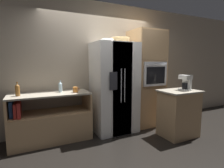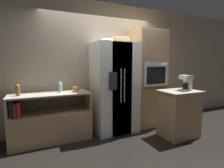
{
  "view_description": "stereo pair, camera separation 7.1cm",
  "coord_description": "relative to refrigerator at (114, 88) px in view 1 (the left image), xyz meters",
  "views": [
    {
      "loc": [
        -1.44,
        -3.24,
        1.5
      ],
      "look_at": [
        0.1,
        -0.0,
        1.04
      ],
      "focal_mm": 28.0,
      "sensor_mm": 36.0,
      "label": 1
    },
    {
      "loc": [
        -1.37,
        -3.27,
        1.5
      ],
      "look_at": [
        0.1,
        -0.0,
        1.04
      ],
      "focal_mm": 28.0,
      "sensor_mm": 36.0,
      "label": 2
    }
  ],
  "objects": [
    {
      "name": "mug",
      "position": [
        -0.85,
        -0.04,
        0.02
      ],
      "size": [
        0.13,
        0.09,
        0.1
      ],
      "color": "orange",
      "rests_on": "counter_left"
    },
    {
      "name": "fruit_bowl",
      "position": [
        -0.18,
        -0.04,
        0.99
      ],
      "size": [
        0.28,
        0.28,
        0.08
      ],
      "color": "white",
      "rests_on": "refrigerator"
    },
    {
      "name": "counter_left",
      "position": [
        -1.32,
        0.06,
        -0.61
      ],
      "size": [
        1.45,
        0.61,
        0.91
      ],
      "color": "tan",
      "rests_on": "ground_plane"
    },
    {
      "name": "wall_back",
      "position": [
        -0.19,
        0.4,
        0.45
      ],
      "size": [
        12.0,
        0.06,
        2.8
      ],
      "color": "tan",
      "rests_on": "ground_plane"
    },
    {
      "name": "wall_oven",
      "position": [
        0.86,
        0.05,
        0.16
      ],
      "size": [
        0.74,
        0.71,
        2.21
      ],
      "color": "tan",
      "rests_on": "ground_plane"
    },
    {
      "name": "coffee_maker",
      "position": [
        1.17,
        -0.84,
        0.16
      ],
      "size": [
        0.16,
        0.22,
        0.3
      ],
      "color": "white",
      "rests_on": "island_counter"
    },
    {
      "name": "refrigerator",
      "position": [
        0.0,
        0.0,
        0.0
      ],
      "size": [
        0.9,
        0.77,
        1.89
      ],
      "color": "white",
      "rests_on": "ground_plane"
    },
    {
      "name": "wicker_basket",
      "position": [
        0.14,
        -0.02,
        1.01
      ],
      "size": [
        0.38,
        0.38,
        0.11
      ],
      "color": "tan",
      "rests_on": "refrigerator"
    },
    {
      "name": "bottle_short",
      "position": [
        -1.83,
        0.02,
        0.08
      ],
      "size": [
        0.07,
        0.07,
        0.24
      ],
      "color": "brown",
      "rests_on": "counter_left"
    },
    {
      "name": "island_counter",
      "position": [
        1.04,
        -0.82,
        -0.48
      ],
      "size": [
        0.75,
        0.57,
        0.94
      ],
      "color": "tan",
      "rests_on": "ground_plane"
    },
    {
      "name": "bottle_tall",
      "position": [
        -1.11,
        0.1,
        0.07
      ],
      "size": [
        0.07,
        0.07,
        0.23
      ],
      "color": "silver",
      "rests_on": "counter_left"
    },
    {
      "name": "ground_plane",
      "position": [
        -0.19,
        -0.09,
        -0.95
      ],
      "size": [
        20.0,
        20.0,
        0.0
      ],
      "primitive_type": "plane",
      "color": "black"
    }
  ]
}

